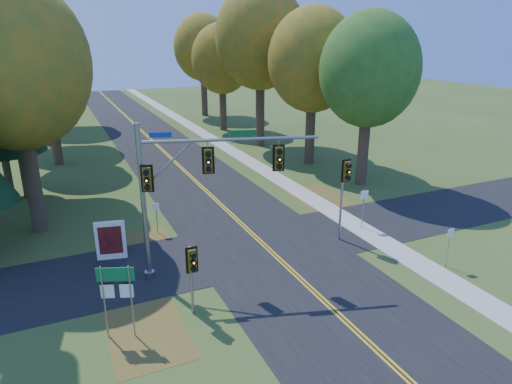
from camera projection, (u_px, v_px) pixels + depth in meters
name	position (u px, v px, depth m)	size (l,w,h in m)	color
ground	(280.00, 260.00, 23.46)	(160.00, 160.00, 0.00)	#344D1B
road_main	(280.00, 260.00, 23.45)	(8.00, 160.00, 0.02)	black
road_cross	(264.00, 245.00, 25.17)	(60.00, 6.00, 0.02)	black
centerline_left	(278.00, 260.00, 23.41)	(0.10, 160.00, 0.01)	gold
centerline_right	(282.00, 260.00, 23.49)	(0.10, 160.00, 0.01)	gold
sidewalk_east	(377.00, 239.00, 25.87)	(1.60, 160.00, 0.06)	#9E998E
leaf_patch_w_near	(138.00, 252.00, 24.36)	(4.00, 6.00, 0.00)	brown
leaf_patch_e	(328.00, 204.00, 31.27)	(3.50, 8.00, 0.00)	brown
leaf_patch_w_far	(146.00, 330.00, 17.95)	(3.00, 5.00, 0.00)	brown
tree_w_a	(15.00, 65.00, 24.06)	(8.00, 8.00, 14.15)	#38281C
tree_e_a	(369.00, 70.00, 32.70)	(7.20, 7.20, 12.73)	#38281C
tree_w_b	(6.00, 45.00, 29.47)	(8.60, 8.60, 15.38)	#38281C
tree_e_b	(313.00, 60.00, 38.20)	(7.60, 7.60, 13.33)	#38281C
tree_w_c	(47.00, 73.00, 38.16)	(6.80, 6.80, 11.91)	#38281C
tree_e_c	(261.00, 38.00, 44.17)	(8.80, 8.80, 15.79)	#38281C
tree_w_d	(36.00, 47.00, 44.81)	(8.20, 8.20, 14.56)	#38281C
tree_e_d	(222.00, 59.00, 52.62)	(7.00, 7.00, 12.32)	#38281C
tree_w_e	(47.00, 42.00, 54.56)	(8.40, 8.40, 14.97)	#38281C
tree_e_e	(203.00, 48.00, 61.99)	(7.80, 7.80, 13.74)	#38281C
traffic_mast	(188.00, 181.00, 20.49)	(7.91, 2.58, 7.45)	gray
east_signal_pole	(345.00, 180.00, 24.50)	(0.55, 0.64, 4.75)	#9CA0A5
ped_signal_pole	(192.00, 265.00, 18.11)	(0.50, 0.57, 3.15)	#919499
route_sign_cluster	(117.00, 287.00, 16.92)	(1.33, 0.54, 3.03)	gray
info_kiosk	(111.00, 241.00, 23.31)	(1.50, 0.53, 2.07)	white
reg_sign_e_north	(364.00, 202.00, 26.75)	(0.47, 0.10, 2.47)	gray
reg_sign_e_south	(450.00, 240.00, 22.36)	(0.41, 0.06, 2.13)	gray
reg_sign_w	(156.00, 212.00, 26.23)	(0.37, 0.07, 1.94)	gray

